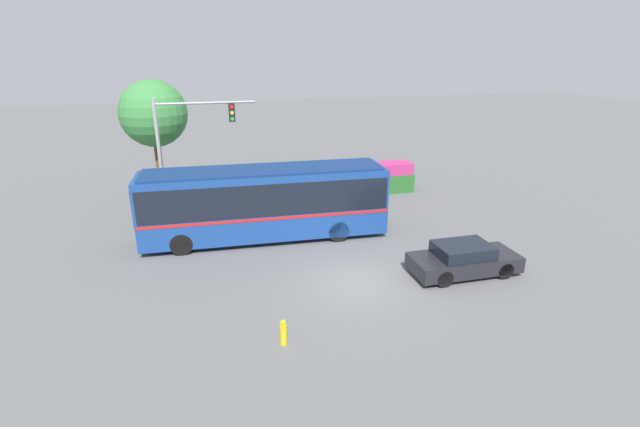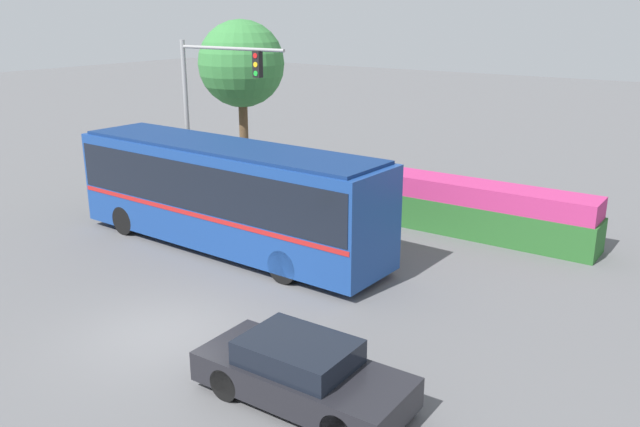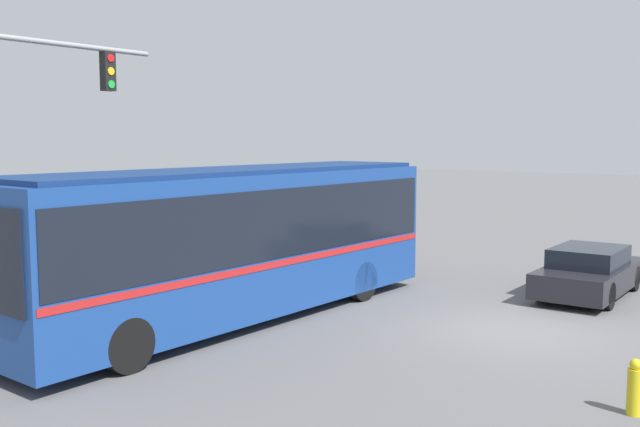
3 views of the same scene
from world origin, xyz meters
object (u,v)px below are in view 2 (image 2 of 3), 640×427
object	(u,v)px
sedan_foreground	(302,373)
city_bus	(226,190)
street_tree_left	(242,65)
traffic_light_pole	(207,100)

from	to	relation	value
sedan_foreground	city_bus	bearing A→B (deg)	141.03
street_tree_left	sedan_foreground	bearing A→B (deg)	-45.41
city_bus	traffic_light_pole	bearing A→B (deg)	-38.12
street_tree_left	city_bus	bearing A→B (deg)	-52.82
traffic_light_pole	street_tree_left	xyz separation A→B (m)	(-1.56, 3.75, 0.98)
city_bus	sedan_foreground	distance (m)	9.30
city_bus	street_tree_left	world-z (taller)	street_tree_left
city_bus	sedan_foreground	bearing A→B (deg)	143.43
sedan_foreground	street_tree_left	bearing A→B (deg)	134.21
traffic_light_pole	street_tree_left	distance (m)	4.18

